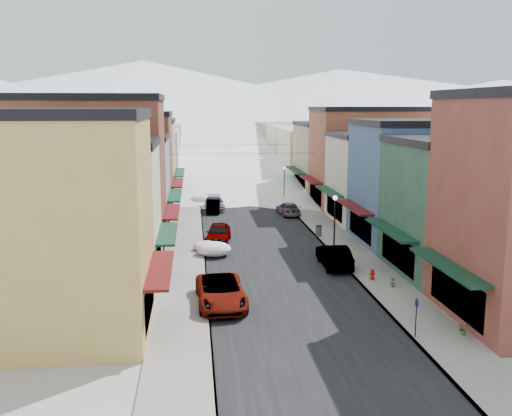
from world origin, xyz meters
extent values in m
plane|color=gray|center=(0.00, 0.00, 0.00)|extent=(600.00, 600.00, 0.00)
cube|color=black|center=(0.00, 60.00, 0.01)|extent=(10.00, 160.00, 0.01)
cube|color=gray|center=(-6.60, 60.00, 0.07)|extent=(3.20, 160.00, 0.15)
cube|color=gray|center=(6.60, 60.00, 0.07)|extent=(3.20, 160.00, 0.15)
cube|color=slate|center=(-5.05, 60.00, 0.07)|extent=(0.10, 160.00, 0.15)
cube|color=slate|center=(5.05, 60.00, 0.07)|extent=(0.10, 160.00, 0.15)
cube|color=gold|center=(-13.20, 4.00, 5.50)|extent=(10.00, 8.50, 11.00)
cube|color=black|center=(-13.20, 4.00, 11.25)|extent=(10.20, 8.70, 0.50)
cube|color=#500E0D|center=(-7.60, 4.00, 3.20)|extent=(1.20, 7.22, 0.15)
cube|color=beige|center=(-13.20, 12.50, 4.50)|extent=(10.00, 8.00, 9.00)
cube|color=black|center=(-13.20, 12.50, 9.25)|extent=(10.20, 8.20, 0.50)
cube|color=#0E3321|center=(-7.60, 12.50, 3.20)|extent=(1.20, 6.80, 0.15)
cube|color=brown|center=(-13.70, 20.50, 6.00)|extent=(11.00, 8.00, 12.00)
cube|color=black|center=(-13.70, 20.50, 12.25)|extent=(11.20, 8.20, 0.50)
cube|color=#500E0D|center=(-7.60, 20.50, 3.20)|extent=(1.20, 6.80, 0.15)
cube|color=#7A94A3|center=(-13.20, 29.00, 4.25)|extent=(10.00, 9.00, 8.50)
cube|color=black|center=(-13.20, 29.00, 8.75)|extent=(10.20, 9.20, 0.50)
cube|color=#0E3321|center=(-7.60, 29.00, 3.20)|extent=(1.20, 7.65, 0.15)
cube|color=brown|center=(-14.20, 38.00, 5.25)|extent=(12.00, 9.00, 10.50)
cube|color=black|center=(-14.20, 38.00, 10.75)|extent=(12.20, 9.20, 0.50)
cube|color=#500E0D|center=(-7.60, 38.00, 3.20)|extent=(1.20, 7.65, 0.15)
cube|color=#9D8967|center=(-13.20, 48.00, 4.75)|extent=(10.00, 11.00, 9.50)
cube|color=black|center=(-13.20, 48.00, 9.75)|extent=(10.20, 11.20, 0.50)
cube|color=#0E3321|center=(-7.60, 48.00, 3.20)|extent=(1.20, 9.35, 0.15)
cube|color=#0E3321|center=(7.60, 3.00, 3.20)|extent=(1.20, 7.65, 0.15)
cube|color=#234936|center=(13.20, 12.00, 4.50)|extent=(10.00, 9.00, 9.00)
cube|color=black|center=(13.20, 12.00, 9.25)|extent=(10.20, 9.20, 0.50)
cube|color=#0E3321|center=(7.60, 12.00, 3.20)|extent=(1.20, 7.65, 0.15)
cube|color=#335175|center=(13.20, 21.00, 5.00)|extent=(10.00, 9.00, 10.00)
cube|color=black|center=(13.20, 21.00, 10.25)|extent=(10.20, 9.20, 0.50)
cube|color=#500E0D|center=(7.60, 21.00, 3.20)|extent=(1.20, 7.65, 0.15)
cube|color=beige|center=(13.70, 30.00, 4.25)|extent=(11.00, 9.00, 8.50)
cube|color=black|center=(13.70, 30.00, 8.75)|extent=(11.20, 9.20, 0.50)
cube|color=#0E3321|center=(7.60, 30.00, 3.20)|extent=(1.20, 7.65, 0.15)
cube|color=brown|center=(14.20, 39.00, 5.50)|extent=(12.00, 9.00, 11.00)
cube|color=black|center=(14.20, 39.00, 11.25)|extent=(12.20, 9.20, 0.50)
cube|color=#500E0D|center=(7.60, 39.00, 3.20)|extent=(1.20, 7.65, 0.15)
cube|color=#938060|center=(13.20, 49.00, 4.50)|extent=(10.00, 11.00, 9.00)
cube|color=black|center=(13.20, 49.00, 9.25)|extent=(10.20, 11.20, 0.50)
cube|color=#0E3321|center=(7.60, 49.00, 3.20)|extent=(1.20, 9.35, 0.15)
cube|color=gray|center=(-12.50, 62.00, 4.00)|extent=(9.00, 13.00, 8.00)
cube|color=gray|center=(12.50, 62.00, 4.00)|extent=(9.00, 13.00, 8.00)
cube|color=gray|center=(-12.50, 76.00, 4.00)|extent=(9.00, 13.00, 8.00)
cube|color=gray|center=(12.50, 76.00, 4.00)|extent=(9.00, 13.00, 8.00)
cube|color=gray|center=(-12.50, 90.00, 4.00)|extent=(9.00, 13.00, 8.00)
cube|color=gray|center=(12.50, 90.00, 4.00)|extent=(9.00, 13.00, 8.00)
cube|color=gray|center=(-12.50, 104.00, 4.00)|extent=(9.00, 13.00, 8.00)
cube|color=gray|center=(12.50, 104.00, 4.00)|extent=(9.00, 13.00, 8.00)
cube|color=silver|center=(0.00, 225.00, 6.00)|extent=(360.00, 40.00, 12.00)
cone|color=white|center=(-30.00, 275.00, 17.00)|extent=(300.00, 300.00, 34.00)
cone|color=white|center=(70.00, 270.00, 15.00)|extent=(320.00, 320.00, 30.00)
cone|color=white|center=(170.00, 290.00, 13.00)|extent=(280.00, 280.00, 26.00)
cylinder|color=black|center=(0.00, 40.00, 6.20)|extent=(16.40, 0.04, 0.04)
cylinder|color=black|center=(0.00, 55.00, 6.20)|extent=(16.40, 0.04, 0.04)
imported|color=silver|center=(-4.30, 7.07, 0.83)|extent=(3.02, 6.09, 1.66)
imported|color=gray|center=(-3.76, 22.82, 0.83)|extent=(2.59, 5.07, 1.65)
imported|color=black|center=(-3.71, 36.80, 0.67)|extent=(1.62, 4.15, 1.35)
imported|color=#A9ACB1|center=(-3.50, 38.48, 0.74)|extent=(2.19, 5.17, 1.49)
imported|color=black|center=(4.30, 14.28, 0.83)|extent=(1.81, 5.07, 1.67)
imported|color=gray|center=(4.30, 34.26, 0.67)|extent=(2.02, 4.08, 1.33)
imported|color=black|center=(4.28, 34.48, 0.69)|extent=(2.29, 4.86, 1.37)
imported|color=#ABAFB4|center=(-0.60, 57.79, 0.71)|extent=(1.96, 4.25, 1.41)
imported|color=silver|center=(2.12, 69.45, 0.79)|extent=(3.35, 5.98, 1.58)
cylinder|color=#B30B09|center=(6.00, 10.56, 0.20)|extent=(0.32, 0.32, 0.09)
cylinder|color=#B30B09|center=(6.00, 10.56, 0.43)|extent=(0.23, 0.23, 0.56)
sphere|color=#B30B09|center=(6.00, 10.56, 0.75)|extent=(0.24, 0.24, 0.24)
cylinder|color=#B30B09|center=(6.00, 10.56, 0.53)|extent=(0.42, 0.09, 0.09)
cylinder|color=black|center=(5.20, 1.00, 1.17)|extent=(0.06, 0.06, 2.04)
cube|color=navy|center=(5.20, 1.00, 1.91)|extent=(0.11, 0.27, 0.37)
cylinder|color=#56595B|center=(5.20, 23.57, 0.61)|extent=(0.54, 0.54, 0.93)
cylinder|color=black|center=(5.20, 23.57, 1.10)|extent=(0.58, 0.58, 0.06)
cylinder|color=black|center=(5.20, 17.92, 0.20)|extent=(0.32, 0.32, 0.11)
cylinder|color=black|center=(5.20, 17.92, 2.26)|extent=(0.13, 0.13, 4.21)
sphere|color=white|center=(5.20, 17.92, 4.52)|extent=(0.38, 0.38, 0.38)
cylinder|color=black|center=(5.20, 43.23, 0.20)|extent=(0.29, 0.29, 0.10)
cylinder|color=black|center=(5.20, 43.23, 2.07)|extent=(0.12, 0.12, 3.84)
sphere|color=white|center=(5.20, 43.23, 4.13)|extent=(0.35, 0.35, 0.35)
imported|color=#3B6D31|center=(7.71, 1.00, 0.46)|extent=(0.71, 0.67, 0.62)
imported|color=#2E6631|center=(6.82, 8.94, 0.43)|extent=(0.41, 0.41, 0.56)
ellipsoid|color=white|center=(-4.30, 18.24, 0.57)|extent=(2.69, 2.27, 1.14)
ellipsoid|color=white|center=(-4.10, 19.44, 0.29)|extent=(1.15, 1.03, 0.57)
ellipsoid|color=white|center=(-4.89, 19.75, 0.44)|extent=(2.06, 1.75, 0.87)
ellipsoid|color=white|center=(-4.69, 20.95, 0.22)|extent=(0.88, 0.79, 0.44)
ellipsoid|color=white|center=(-4.90, 42.73, 0.56)|extent=(2.64, 2.23, 1.12)
ellipsoid|color=white|center=(-4.70, 43.93, 0.28)|extent=(1.13, 1.01, 0.56)
camera|label=1|loc=(-5.73, -25.09, 11.65)|focal=40.00mm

